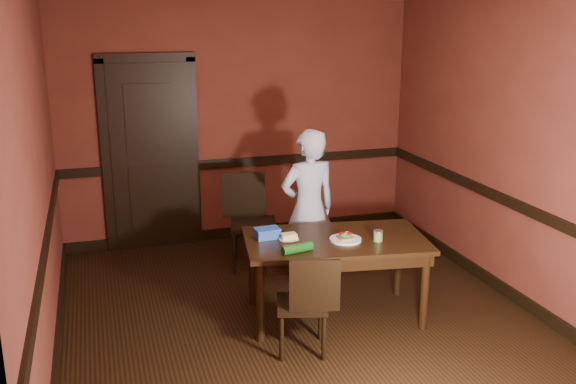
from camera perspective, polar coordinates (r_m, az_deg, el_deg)
floor at (r=5.66m, az=1.06°, el=-11.22°), size 4.00×4.50×0.01m
wall_back at (r=7.32m, az=-4.39°, el=6.11°), size 4.00×0.02×2.70m
wall_front at (r=3.23m, az=13.77°, el=-6.81°), size 4.00×0.02×2.70m
wall_left at (r=4.96m, az=-21.39°, el=0.46°), size 0.02×4.50×2.70m
wall_right at (r=6.10m, az=19.31°, el=3.35°), size 0.02×4.50×2.70m
dado_back at (r=7.39m, az=-4.30°, el=2.65°), size 4.00×0.03×0.10m
dado_left at (r=5.09m, az=-20.72°, el=-4.42°), size 0.03×4.50×0.10m
dado_right at (r=6.20m, az=18.83°, el=-0.72°), size 0.03×4.50×0.10m
baseboard_back at (r=7.62m, az=-4.17°, el=-3.51°), size 4.00×0.03×0.12m
baseboard_left at (r=5.42m, az=-19.85°, el=-12.80°), size 0.03×4.50×0.12m
baseboard_right at (r=6.47m, az=18.17°, el=-7.87°), size 0.03×4.50×0.12m
door at (r=7.18m, az=-12.10°, el=3.53°), size 1.05×0.07×2.20m
dining_table at (r=5.58m, az=4.17°, el=-7.59°), size 1.64×1.08×0.72m
chair_far at (r=6.59m, az=-3.12°, el=-2.69°), size 0.55×0.55×0.97m
chair_near at (r=5.01m, az=1.24°, el=-9.77°), size 0.47×0.47×0.81m
person at (r=6.08m, az=1.84°, el=-1.49°), size 0.60×0.43×1.53m
sandwich_plate at (r=5.41m, az=5.13°, el=-4.12°), size 0.27×0.27×0.07m
sauce_jar at (r=5.41m, az=8.00°, el=-3.86°), size 0.08×0.08×0.09m
cheese_saucer at (r=5.40m, az=0.07°, el=-4.04°), size 0.17×0.17×0.05m
food_tub at (r=5.43m, az=-1.86°, el=-3.67°), size 0.22×0.16×0.09m
wrapped_veg at (r=5.11m, az=0.84°, el=-5.03°), size 0.27×0.12×0.07m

